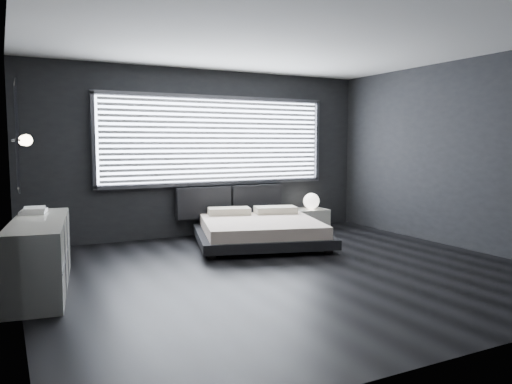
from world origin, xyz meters
TOP-DOWN VIEW (x-y plane):
  - room at (0.00, 0.00)m, footprint 6.04×6.00m
  - window at (0.20, 2.70)m, footprint 4.14×0.09m
  - headboard at (0.42, 2.64)m, footprint 1.96×0.16m
  - sconce_near at (-2.88, 0.05)m, footprint 0.18×0.11m
  - sconce_far at (-2.88, 0.65)m, footprint 0.18×0.11m
  - wall_art_upper at (-2.98, -0.55)m, footprint 0.01×0.48m
  - wall_art_lower at (-2.98, -0.30)m, footprint 0.01×0.48m
  - bed at (0.43, 1.54)m, footprint 2.37×2.31m
  - nightstand at (1.88, 2.40)m, footprint 0.66×0.56m
  - orb_lamp at (1.91, 2.37)m, footprint 0.29×0.29m
  - dresser at (-2.78, 0.49)m, footprint 0.82×1.96m
  - book_stack at (-2.79, 1.03)m, footprint 0.33×0.40m

SIDE VIEW (x-z plane):
  - nightstand at x=1.88m, z-range 0.00..0.37m
  - bed at x=0.43m, z-range -0.02..0.48m
  - dresser at x=-2.78m, z-range 0.00..0.76m
  - orb_lamp at x=1.91m, z-range 0.37..0.66m
  - headboard at x=0.42m, z-range 0.31..0.83m
  - book_stack at x=-2.79m, z-range 0.76..0.83m
  - wall_art_lower at x=-2.98m, z-range 1.14..1.62m
  - room at x=0.00m, z-range 0.00..2.80m
  - sconce_near at x=-2.88m, z-range 1.55..1.66m
  - sconce_far at x=-2.88m, z-range 1.55..1.66m
  - window at x=0.20m, z-range 0.85..2.37m
  - wall_art_upper at x=-2.98m, z-range 1.61..2.09m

